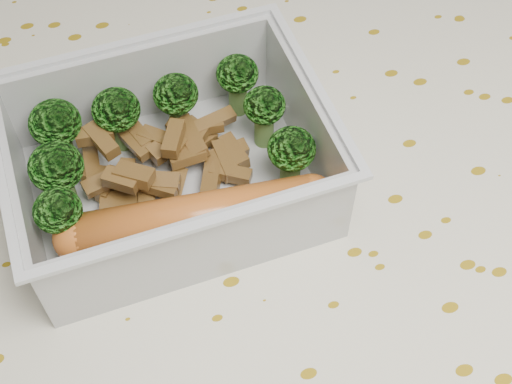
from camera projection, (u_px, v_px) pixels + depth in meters
name	position (u px, v px, depth m)	size (l,w,h in m)	color
dining_table	(264.00, 295.00, 0.49)	(1.40, 0.90, 0.75)	brown
tablecloth	(265.00, 258.00, 0.45)	(1.46, 0.96, 0.19)	silver
lunch_container	(172.00, 169.00, 0.42)	(0.19, 0.15, 0.06)	silver
broccoli_florets	(149.00, 132.00, 0.42)	(0.16, 0.09, 0.04)	#608C3F
meat_pile	(161.00, 160.00, 0.43)	(0.10, 0.07, 0.03)	brown
sausage	(197.00, 217.00, 0.40)	(0.16, 0.04, 0.03)	#BF5F21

